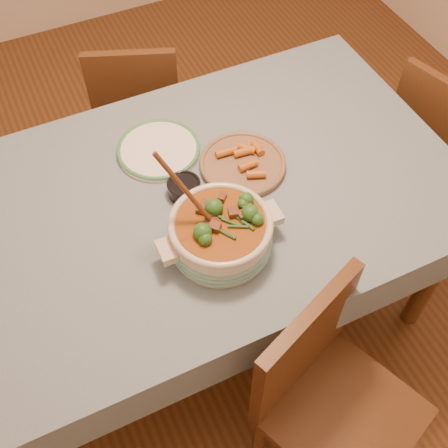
# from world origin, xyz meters

# --- Properties ---
(floor) EXTENTS (4.50, 4.50, 0.00)m
(floor) POSITION_xyz_m (0.00, 0.00, 0.00)
(floor) COLOR #4E2D16
(floor) RESTS_ON ground
(dining_table) EXTENTS (1.68, 1.08, 0.76)m
(dining_table) POSITION_xyz_m (0.00, 0.00, 0.66)
(dining_table) COLOR brown
(dining_table) RESTS_ON floor
(stew_casserole) EXTENTS (0.39, 0.31, 0.36)m
(stew_casserole) POSITION_xyz_m (-0.06, -0.22, 0.83)
(stew_casserole) COLOR beige
(stew_casserole) RESTS_ON dining_table
(white_plate) EXTENTS (0.29, 0.29, 0.03)m
(white_plate) POSITION_xyz_m (-0.09, 0.23, 0.77)
(white_plate) COLOR white
(white_plate) RESTS_ON dining_table
(condiment_bowl) EXTENTS (0.11, 0.11, 0.06)m
(condiment_bowl) POSITION_xyz_m (-0.08, 0.02, 0.79)
(condiment_bowl) COLOR black
(condiment_bowl) RESTS_ON dining_table
(fried_plate) EXTENTS (0.31, 0.31, 0.05)m
(fried_plate) POSITION_xyz_m (0.14, 0.04, 0.78)
(fried_plate) COLOR #815F47
(fried_plate) RESTS_ON dining_table
(chair_far) EXTENTS (0.49, 0.49, 0.81)m
(chair_far) POSITION_xyz_m (0.02, 0.83, 0.46)
(chair_far) COLOR brown
(chair_far) RESTS_ON floor
(chair_near) EXTENTS (0.54, 0.54, 0.89)m
(chair_near) POSITION_xyz_m (0.07, -0.68, 0.50)
(chair_near) COLOR brown
(chair_near) RESTS_ON floor
(chair_right) EXTENTS (0.48, 0.48, 0.82)m
(chair_right) POSITION_xyz_m (1.09, 0.06, 0.47)
(chair_right) COLOR brown
(chair_right) RESTS_ON floor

